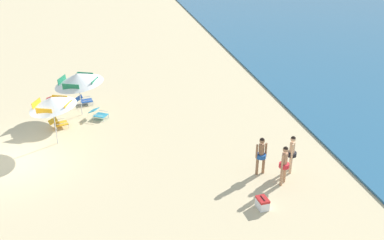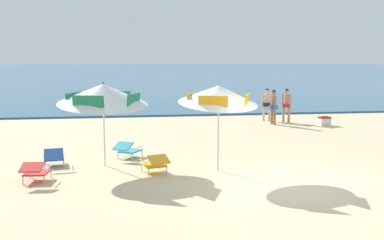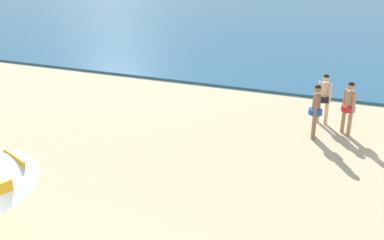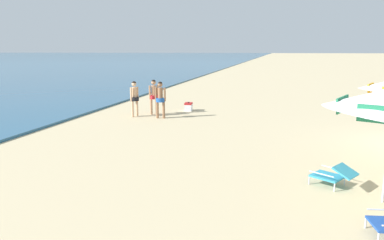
{
  "view_description": "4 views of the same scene",
  "coord_description": "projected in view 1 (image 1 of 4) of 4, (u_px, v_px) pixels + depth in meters",
  "views": [
    {
      "loc": [
        17.03,
        3.99,
        9.34
      ],
      "look_at": [
        -0.28,
        7.67,
        1.04
      ],
      "focal_mm": 41.14,
      "sensor_mm": 36.0,
      "label": 1
    },
    {
      "loc": [
        -3.62,
        -9.06,
        2.81
      ],
      "look_at": [
        -1.17,
        7.0,
        0.64
      ],
      "focal_mm": 40.26,
      "sensor_mm": 36.0,
      "label": 2
    },
    {
      "loc": [
        4.15,
        -2.65,
        5.27
      ],
      "look_at": [
        -0.09,
        8.01,
        0.71
      ],
      "focal_mm": 41.92,
      "sensor_mm": 36.0,
      "label": 3
    },
    {
      "loc": [
        -11.4,
        4.81,
        2.89
      ],
      "look_at": [
        -0.8,
        7.39,
        0.75
      ],
      "focal_mm": 33.21,
      "sensor_mm": 36.0,
      "label": 4
    }
  ],
  "objects": [
    {
      "name": "ground_plane",
      "position": [
        13.0,
        162.0,
        18.3
      ],
      "size": [
        800.0,
        800.0,
        0.0
      ],
      "primitive_type": "plane",
      "color": "#CCB78C"
    },
    {
      "name": "lounge_chair_beside_umbrella",
      "position": [
        98.0,
        113.0,
        22.06
      ],
      "size": [
        0.91,
        1.02,
        0.51
      ],
      "color": "teal",
      "rests_on": "ground"
    },
    {
      "name": "cooler_box",
      "position": [
        262.0,
        203.0,
        15.33
      ],
      "size": [
        0.53,
        0.4,
        0.43
      ],
      "color": "white",
      "rests_on": "ground"
    },
    {
      "name": "beach_umbrella_striped_second",
      "position": [
        52.0,
        102.0,
        18.91
      ],
      "size": [
        2.45,
        2.48,
        2.38
      ],
      "color": "silver",
      "rests_on": "ground"
    },
    {
      "name": "person_standing_near_shore",
      "position": [
        284.0,
        163.0,
        16.43
      ],
      "size": [
        0.39,
        0.39,
        1.6
      ],
      "color": "tan",
      "rests_on": "ground"
    },
    {
      "name": "person_wading_in",
      "position": [
        261.0,
        153.0,
        17.07
      ],
      "size": [
        0.39,
        0.47,
        1.59
      ],
      "color": "#8C6042",
      "rests_on": "ground"
    },
    {
      "name": "lounge_chair_under_umbrella",
      "position": [
        84.0,
        100.0,
        23.69
      ],
      "size": [
        0.67,
        0.96,
        0.52
      ],
      "color": "#1E4799",
      "rests_on": "ground"
    },
    {
      "name": "person_standing_beside",
      "position": [
        292.0,
        151.0,
        17.23
      ],
      "size": [
        0.44,
        0.39,
        1.58
      ],
      "color": "#D8A87F",
      "rests_on": "ground"
    },
    {
      "name": "lounge_chair_spare_folded",
      "position": [
        55.0,
        101.0,
        23.56
      ],
      "size": [
        0.63,
        0.92,
        0.5
      ],
      "color": "red",
      "rests_on": "ground"
    },
    {
      "name": "beach_umbrella_striped_main",
      "position": [
        78.0,
        79.0,
        21.74
      ],
      "size": [
        2.93,
        2.97,
        2.4
      ],
      "color": "silver",
      "rests_on": "ground"
    },
    {
      "name": "lounge_chair_facing_sea",
      "position": [
        58.0,
        123.0,
        21.09
      ],
      "size": [
        0.75,
        0.98,
        0.5
      ],
      "color": "gold",
      "rests_on": "ground"
    }
  ]
}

